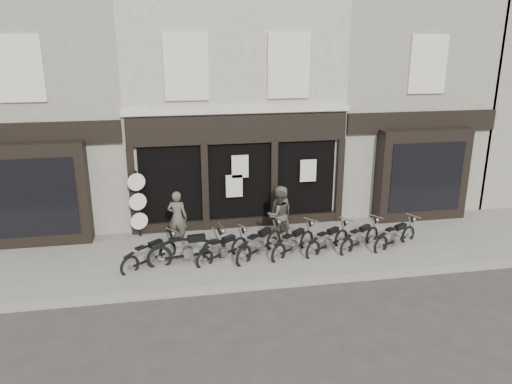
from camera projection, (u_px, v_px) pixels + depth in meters
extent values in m
plane|color=#2D2B28|center=(256.00, 267.00, 14.22)|extent=(90.00, 90.00, 0.00)
cube|color=#605B55|center=(250.00, 252.00, 15.05)|extent=(30.00, 4.20, 0.12)
cube|color=gray|center=(264.00, 285.00, 13.03)|extent=(30.00, 0.25, 0.13)
cube|color=beige|center=(227.00, 98.00, 18.63)|extent=(7.20, 6.00, 8.20)
cube|color=black|center=(239.00, 129.00, 15.93)|extent=(7.10, 0.18, 0.90)
cube|color=black|center=(239.00, 187.00, 16.57)|extent=(6.50, 0.10, 2.95)
cube|color=black|center=(240.00, 224.00, 16.89)|extent=(7.10, 0.20, 0.44)
cube|color=beige|center=(239.00, 110.00, 15.78)|extent=(7.30, 0.22, 0.18)
cube|color=silver|center=(186.00, 67.00, 15.10)|extent=(1.35, 0.12, 2.00)
cube|color=black|center=(186.00, 67.00, 15.13)|extent=(1.05, 0.06, 1.70)
cube|color=silver|center=(289.00, 66.00, 15.66)|extent=(1.35, 0.12, 2.00)
cube|color=black|center=(288.00, 66.00, 15.69)|extent=(1.05, 0.06, 1.70)
cube|color=black|center=(133.00, 192.00, 15.89)|extent=(0.22, 0.22, 3.00)
cube|color=black|center=(205.00, 188.00, 16.28)|extent=(0.22, 0.22, 3.00)
cube|color=black|center=(274.00, 184.00, 16.68)|extent=(0.22, 0.22, 3.00)
cube|color=black|center=(339.00, 181.00, 17.08)|extent=(0.22, 0.22, 3.00)
cube|color=beige|center=(240.00, 166.00, 16.18)|extent=(0.55, 0.04, 0.75)
cube|color=beige|center=(308.00, 171.00, 16.65)|extent=(0.55, 0.04, 0.75)
cube|color=beige|center=(234.00, 186.00, 16.34)|extent=(0.55, 0.04, 0.75)
cube|color=gray|center=(48.00, 101.00, 17.54)|extent=(5.50, 6.00, 8.20)
cube|color=black|center=(34.00, 195.00, 15.11)|extent=(3.20, 0.70, 3.20)
cube|color=black|center=(31.00, 198.00, 14.78)|extent=(2.60, 0.06, 2.40)
cube|color=black|center=(28.00, 134.00, 14.85)|extent=(5.40, 0.16, 0.70)
cube|color=silver|center=(19.00, 69.00, 14.29)|extent=(1.30, 0.10, 1.90)
cube|color=black|center=(20.00, 69.00, 14.32)|extent=(1.00, 0.06, 1.60)
cube|color=gray|center=(386.00, 94.00, 19.73)|extent=(5.50, 6.00, 8.20)
cube|color=black|center=(422.00, 175.00, 17.30)|extent=(3.20, 0.70, 3.20)
cube|color=black|center=(427.00, 177.00, 16.97)|extent=(2.60, 0.06, 2.40)
cube|color=black|center=(422.00, 122.00, 17.04)|extent=(5.40, 0.16, 0.70)
cube|color=silver|center=(428.00, 64.00, 16.49)|extent=(1.30, 0.10, 1.90)
cube|color=black|center=(428.00, 64.00, 16.51)|extent=(1.00, 0.06, 1.60)
torus|color=black|center=(168.00, 251.00, 14.52)|extent=(0.53, 0.45, 0.62)
torus|color=black|center=(130.00, 266.00, 13.57)|extent=(0.53, 0.45, 0.62)
cube|color=black|center=(149.00, 260.00, 14.06)|extent=(0.87, 0.71, 0.05)
cube|color=gray|center=(150.00, 257.00, 14.05)|extent=(0.27, 0.26, 0.24)
cube|color=black|center=(155.00, 243.00, 14.10)|extent=(0.42, 0.38, 0.15)
cube|color=black|center=(140.00, 248.00, 13.73)|extent=(0.33, 0.31, 0.05)
cylinder|color=gray|center=(172.00, 230.00, 14.49)|extent=(0.35, 0.43, 0.03)
torus|color=black|center=(214.00, 250.00, 14.43)|extent=(0.74, 0.21, 0.74)
torus|color=black|center=(160.00, 258.00, 13.94)|extent=(0.74, 0.21, 0.74)
cube|color=black|center=(187.00, 256.00, 14.20)|extent=(1.28, 0.25, 0.06)
cube|color=gray|center=(188.00, 253.00, 14.18)|extent=(0.29, 0.23, 0.28)
cube|color=black|center=(196.00, 238.00, 14.14)|extent=(0.52, 0.26, 0.18)
cube|color=black|center=(175.00, 239.00, 13.94)|extent=(0.35, 0.26, 0.06)
cylinder|color=gray|center=(221.00, 226.00, 14.30)|extent=(0.13, 0.63, 0.04)
torus|color=black|center=(239.00, 247.00, 14.84)|extent=(0.55, 0.40, 0.61)
torus|color=black|center=(205.00, 260.00, 13.99)|extent=(0.55, 0.40, 0.61)
cube|color=black|center=(222.00, 254.00, 14.43)|extent=(0.92, 0.62, 0.05)
cube|color=gray|center=(223.00, 252.00, 14.42)|extent=(0.27, 0.25, 0.23)
cube|color=black|center=(228.00, 239.00, 14.46)|extent=(0.43, 0.35, 0.15)
cube|color=black|center=(215.00, 242.00, 14.12)|extent=(0.32, 0.30, 0.05)
cylinder|color=gray|center=(244.00, 227.00, 14.79)|extent=(0.31, 0.45, 0.03)
torus|color=black|center=(273.00, 240.00, 15.21)|extent=(0.57, 0.53, 0.68)
torus|color=black|center=(244.00, 256.00, 14.10)|extent=(0.57, 0.53, 0.68)
cube|color=black|center=(259.00, 249.00, 14.67)|extent=(0.92, 0.84, 0.06)
cube|color=gray|center=(260.00, 247.00, 14.66)|extent=(0.30, 0.30, 0.26)
cube|color=black|center=(264.00, 232.00, 14.73)|extent=(0.46, 0.44, 0.17)
cube|color=black|center=(253.00, 237.00, 14.29)|extent=(0.36, 0.35, 0.06)
cylinder|color=gray|center=(278.00, 218.00, 15.18)|extent=(0.42, 0.46, 0.04)
torus|color=black|center=(307.00, 240.00, 15.28)|extent=(0.55, 0.45, 0.63)
torus|color=black|center=(278.00, 254.00, 14.33)|extent=(0.55, 0.45, 0.63)
cube|color=black|center=(293.00, 248.00, 14.82)|extent=(0.91, 0.71, 0.06)
cube|color=gray|center=(293.00, 246.00, 14.81)|extent=(0.28, 0.27, 0.24)
cube|color=black|center=(298.00, 232.00, 14.86)|extent=(0.44, 0.39, 0.16)
cube|color=black|center=(287.00, 236.00, 14.48)|extent=(0.33, 0.32, 0.06)
cylinder|color=gray|center=(311.00, 220.00, 15.25)|extent=(0.35, 0.45, 0.03)
torus|color=black|center=(341.00, 239.00, 15.42)|extent=(0.57, 0.40, 0.62)
torus|color=black|center=(313.00, 251.00, 14.57)|extent=(0.57, 0.40, 0.62)
cube|color=black|center=(327.00, 246.00, 15.01)|extent=(0.94, 0.61, 0.05)
cube|color=gray|center=(328.00, 243.00, 15.00)|extent=(0.27, 0.25, 0.24)
cube|color=black|center=(333.00, 231.00, 15.03)|extent=(0.44, 0.35, 0.15)
cube|color=black|center=(322.00, 234.00, 14.69)|extent=(0.33, 0.30, 0.05)
cylinder|color=gray|center=(346.00, 219.00, 15.37)|extent=(0.31, 0.46, 0.03)
torus|color=black|center=(372.00, 236.00, 15.64)|extent=(0.56, 0.40, 0.61)
torus|color=black|center=(347.00, 248.00, 14.78)|extent=(0.56, 0.40, 0.61)
cube|color=black|center=(359.00, 243.00, 15.22)|extent=(0.92, 0.62, 0.05)
cube|color=gray|center=(360.00, 240.00, 15.21)|extent=(0.27, 0.25, 0.23)
cube|color=black|center=(365.00, 228.00, 15.25)|extent=(0.43, 0.35, 0.15)
cube|color=black|center=(355.00, 231.00, 14.91)|extent=(0.33, 0.30, 0.05)
cylinder|color=gray|center=(377.00, 217.00, 15.60)|extent=(0.31, 0.46, 0.03)
torus|color=black|center=(408.00, 235.00, 15.70)|extent=(0.59, 0.36, 0.62)
torus|color=black|center=(381.00, 245.00, 14.92)|extent=(0.59, 0.36, 0.62)
cube|color=black|center=(395.00, 241.00, 15.32)|extent=(0.99, 0.54, 0.05)
cube|color=gray|center=(395.00, 239.00, 15.31)|extent=(0.27, 0.25, 0.24)
cube|color=black|center=(401.00, 227.00, 15.33)|extent=(0.44, 0.33, 0.16)
cube|color=black|center=(390.00, 229.00, 15.02)|extent=(0.33, 0.29, 0.05)
cylinder|color=gray|center=(414.00, 216.00, 15.63)|extent=(0.27, 0.49, 0.03)
imported|color=#4B473E|center=(177.00, 217.00, 15.37)|extent=(0.71, 0.57, 1.67)
imported|color=#403C34|center=(279.00, 215.00, 15.74)|extent=(0.86, 0.72, 1.58)
imported|color=#3E3A34|center=(281.00, 209.00, 16.26)|extent=(0.89, 0.75, 1.56)
cylinder|color=black|center=(141.00, 238.00, 16.14)|extent=(0.36, 0.36, 0.06)
cylinder|color=black|center=(138.00, 206.00, 15.81)|extent=(0.07, 0.07, 2.30)
cylinder|color=black|center=(136.00, 182.00, 15.54)|extent=(0.54, 0.22, 0.56)
cylinder|color=silver|center=(136.00, 182.00, 15.52)|extent=(0.53, 0.18, 0.56)
cylinder|color=black|center=(138.00, 202.00, 15.74)|extent=(0.54, 0.22, 0.56)
cylinder|color=silver|center=(138.00, 202.00, 15.71)|extent=(0.53, 0.18, 0.56)
cylinder|color=black|center=(139.00, 221.00, 15.93)|extent=(0.54, 0.22, 0.56)
cylinder|color=silver|center=(139.00, 221.00, 15.91)|extent=(0.53, 0.18, 0.56)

